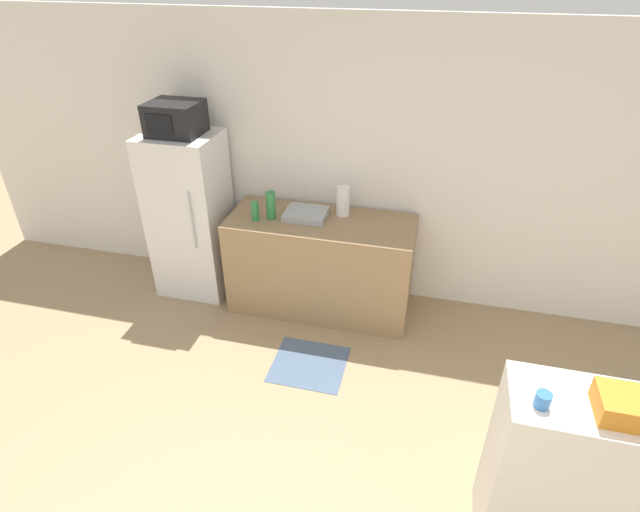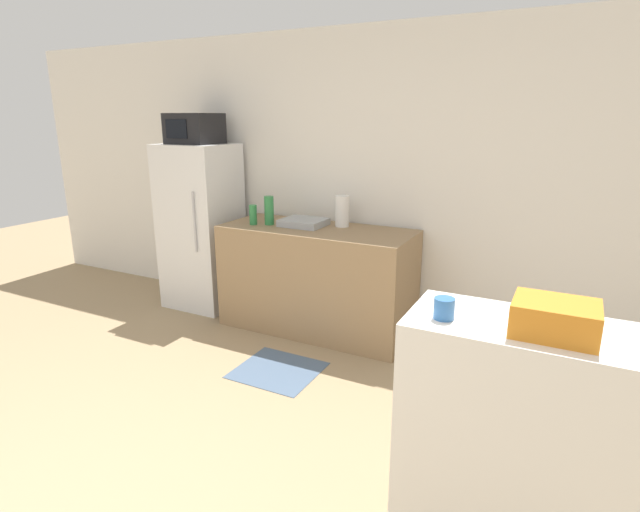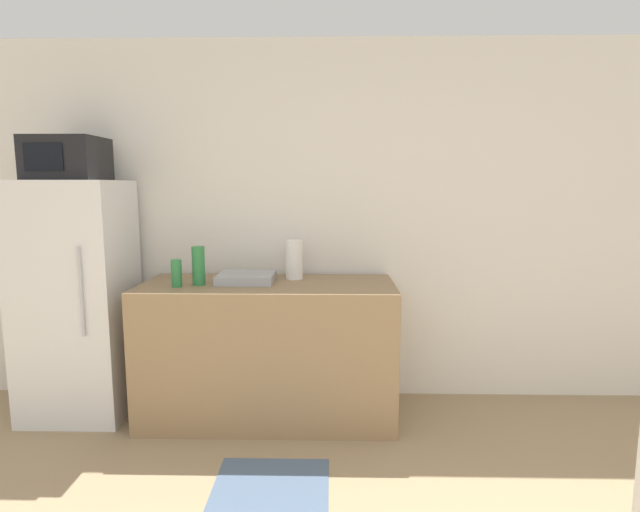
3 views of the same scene
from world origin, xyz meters
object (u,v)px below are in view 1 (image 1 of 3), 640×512
refrigerator (190,216)px  bottle_tall (271,205)px  jar (543,400)px  basket (628,407)px  microwave (175,118)px  paper_towel_roll (343,201)px  bottle_short (255,211)px

refrigerator → bottle_tall: bearing=-5.6°
bottle_tall → jar: size_ratio=3.16×
refrigerator → basket: bearing=-31.3°
bottle_tall → basket: 3.05m
basket → jar: basket is taller
microwave → paper_towel_roll: bearing=5.5°
bottle_tall → microwave: bearing=174.5°
bottle_tall → bottle_short: bottle_tall is taller
bottle_tall → jar: 2.79m
basket → paper_towel_roll: size_ratio=1.02×
microwave → paper_towel_roll: 1.63m
basket → refrigerator: bearing=148.7°
refrigerator → bottle_tall: 0.90m
refrigerator → microwave: microwave is taller
jar → paper_towel_roll: size_ratio=0.30×
refrigerator → microwave: bearing=-106.6°
refrigerator → basket: 3.82m
microwave → jar: 3.56m
refrigerator → bottle_tall: refrigerator is taller
bottle_tall → jar: jar is taller
refrigerator → bottle_tall: size_ratio=6.33×
paper_towel_roll → basket: bearing=-49.9°
jar → paper_towel_roll: jar is taller
jar → microwave: bearing=145.1°
microwave → bottle_tall: microwave is taller
jar → refrigerator: bearing=145.1°
basket → paper_towel_roll: (-1.78, 2.12, -0.13)m
jar → bottle_tall: bearing=136.4°
bottle_tall → paper_towel_roll: bearing=20.2°
bottle_short → paper_towel_roll: 0.79m
refrigerator → paper_towel_roll: refrigerator is taller
microwave → bottle_tall: 1.11m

